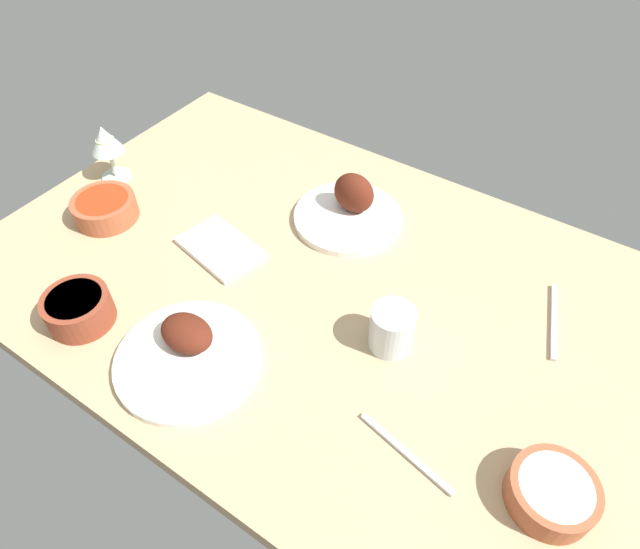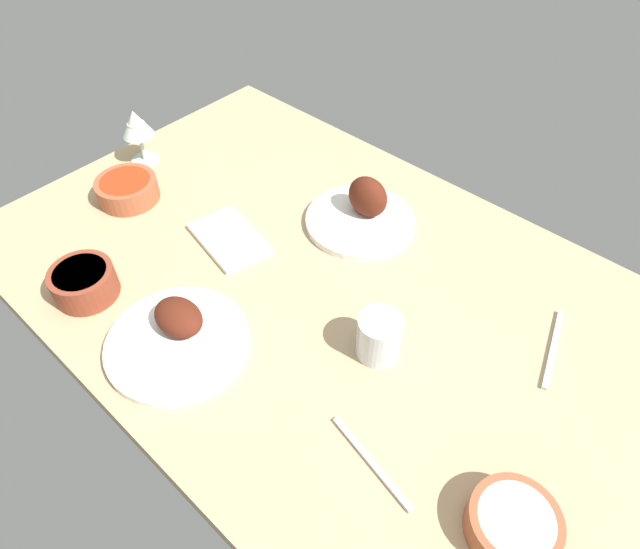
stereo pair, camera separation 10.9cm
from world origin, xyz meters
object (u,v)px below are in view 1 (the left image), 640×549
Objects in this scene: water_tumbler at (392,329)px; spoon_loose at (405,453)px; plate_near_viewer at (188,352)px; fork_loose at (553,321)px; folded_napkin at (220,248)px; bowl_sauce at (105,208)px; plate_center_main at (350,208)px; bowl_pasta at (78,308)px; wine_glass at (106,142)px; bowl_cream at (552,492)px.

spoon_loose is at bearing 125.39° from water_tumbler.
fork_loose is (-51.28, -44.09, -1.33)cm from plate_near_viewer.
folded_napkin is at bearing -60.55° from plate_near_viewer.
bowl_sauce is 83.07cm from spoon_loose.
plate_center_main is at bearing -146.34° from bowl_sauce.
plate_near_viewer is 23.22cm from bowl_pasta.
bowl_pasta is at bearing 28.28° from water_tumbler.
bowl_sauce is at bearing 130.57° from wine_glass.
bowl_pasta is (83.58, 15.41, 0.65)cm from bowl_cream.
water_tumbler is at bearing -64.25° from fork_loose.
water_tumbler reaches higher than bowl_cream.
water_tumbler reaches higher than spoon_loose.
spoon_loose is (-82.07, 12.59, -2.41)cm from bowl_sauce.
plate_near_viewer reaches higher than bowl_pasta.
bowl_pasta is at bearing 63.51° from plate_center_main.
fork_loose is at bearing 175.01° from plate_center_main.
bowl_sauce is 0.79× the size of folded_napkin.
water_tumbler reaches higher than plate_near_viewer.
bowl_sauce is at bearing 12.21° from folded_napkin.
folded_napkin is (-37.97, 5.38, -9.33)cm from wine_glass.
bowl_sauce reaches higher than folded_napkin.
spoon_loose is (-36.61, 42.86, -2.35)cm from plate_center_main.
water_tumbler is (-28.09, -22.60, 2.63)cm from plate_near_viewer.
bowl_pasta is 88.66cm from fork_loose.
wine_glass is 0.79× the size of folded_napkin.
wine_glass is 104.31cm from fork_loose.
plate_center_main is 48.40cm from plate_near_viewer.
wine_glass reaches higher than folded_napkin.
plate_near_viewer is at bearing 9.95° from bowl_cream.
water_tumbler is (-50.78, -27.32, 1.02)cm from bowl_pasta.
bowl_pasta reaches higher than fork_loose.
fork_loose is at bearing -162.84° from folded_napkin.
spoon_loose is at bearing 14.47° from bowl_cream.
wine_glass is 80.14cm from water_tumbler.
wine_glass is at bearing -98.97° from fork_loose.
spoon_loose is (-91.89, 24.06, -9.53)cm from wine_glass.
bowl_sauce reaches higher than spoon_loose.
plate_center_main is 35.42cm from water_tumbler.
bowl_pasta reaches higher than bowl_cream.
bowl_cream is 0.73× the size of folded_napkin.
plate_near_viewer reaches higher than spoon_loose.
plate_near_viewer is at bearing -160.73° from spoon_loose.
bowl_pasta is at bearing 10.45° from bowl_cream.
fork_loose is (-23.18, -21.49, -3.95)cm from water_tumbler.
bowl_cream is at bearing 170.53° from wine_glass.
plate_center_main is 1.37× the size of folded_napkin.
plate_center_main is 1.73× the size of wine_glass.
bowl_cream is at bearing 169.82° from folded_napkin.
water_tumbler is at bearing -176.21° from bowl_sauce.
plate_near_viewer is at bearing 85.60° from plate_center_main.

